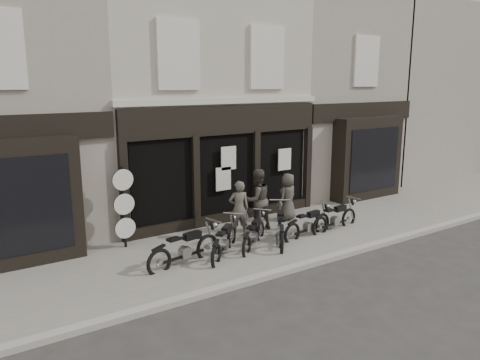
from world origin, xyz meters
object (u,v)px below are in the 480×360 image
motorcycle_4 (308,226)px  advert_sign_post (124,211)px  motorcycle_3 (281,230)px  man_left (239,209)px  man_centre (257,200)px  motorcycle_2 (254,237)px  man_right (288,197)px  motorcycle_1 (224,244)px  motorcycle_5 (335,220)px  motorcycle_0 (185,252)px

motorcycle_4 → advert_sign_post: bearing=148.5°
motorcycle_3 → man_left: 1.38m
man_centre → motorcycle_4: bearing=127.5°
motorcycle_4 → man_centre: bearing=117.5°
motorcycle_2 → man_right: man_right is taller
motorcycle_1 → man_right: bearing=-17.6°
motorcycle_5 → motorcycle_3: bearing=171.3°
advert_sign_post → motorcycle_0: bearing=-68.2°
motorcycle_0 → man_left: (2.33, 1.04, 0.53)m
motorcycle_3 → motorcycle_4: bearing=-57.7°
man_centre → motorcycle_3: bearing=89.3°
motorcycle_0 → motorcycle_3: bearing=-10.6°
motorcycle_4 → advert_sign_post: advert_sign_post is taller
motorcycle_2 → motorcycle_5: bearing=-41.4°
motorcycle_4 → motorcycle_1: bearing=169.7°
advert_sign_post → man_right: bearing=-5.9°
motorcycle_0 → motorcycle_1: (1.17, -0.01, -0.02)m
motorcycle_3 → man_right: man_right is taller
motorcycle_4 → motorcycle_5: (1.12, -0.00, 0.00)m
motorcycle_0 → man_right: 4.88m
man_centre → motorcycle_0: bearing=22.4°
motorcycle_4 → man_centre: man_centre is taller
motorcycle_1 → advert_sign_post: (-2.01, 1.97, 0.77)m
motorcycle_5 → man_left: (-2.88, 1.11, 0.56)m
motorcycle_4 → man_centre: (-0.96, 1.30, 0.68)m
motorcycle_4 → man_right: man_right is taller
motorcycle_1 → motorcycle_3: (1.92, 0.02, 0.04)m
motorcycle_0 → motorcycle_5: size_ratio=1.07×
man_centre → man_right: (1.48, 0.30, -0.17)m
motorcycle_0 → motorcycle_2: (2.20, 0.08, -0.04)m
motorcycle_1 → man_centre: (1.96, 1.24, 0.67)m
man_right → motorcycle_4: bearing=56.3°
man_centre → motorcycle_1: bearing=33.3°
motorcycle_2 → motorcycle_1: bearing=146.7°
motorcycle_1 → motorcycle_4: size_ratio=0.84×
motorcycle_5 → man_centre: man_centre is taller
motorcycle_0 → advert_sign_post: 2.26m
motorcycle_2 → motorcycle_5: motorcycle_5 is taller
motorcycle_3 → man_centre: 1.38m
man_left → man_centre: size_ratio=0.88×
motorcycle_5 → advert_sign_post: bearing=154.8°
motorcycle_3 → man_left: size_ratio=1.18×
motorcycle_0 → motorcycle_4: 4.09m
man_centre → motorcycle_2: bearing=52.0°
motorcycle_5 → man_right: (-0.60, 1.61, 0.51)m
motorcycle_0 → motorcycle_2: size_ratio=1.31×
motorcycle_5 → man_centre: size_ratio=1.09×
motorcycle_3 → motorcycle_1: bearing=127.2°
motorcycle_2 → motorcycle_5: (3.01, -0.16, 0.01)m
man_centre → advert_sign_post: 4.03m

